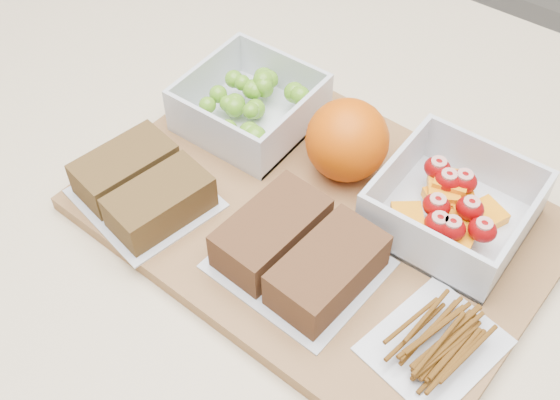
# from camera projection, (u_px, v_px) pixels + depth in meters

# --- Properties ---
(cutting_board) EXTENTS (0.43, 0.32, 0.02)m
(cutting_board) POSITION_uv_depth(u_px,v_px,m) (318.00, 216.00, 0.67)
(cutting_board) COLOR olive
(cutting_board) RESTS_ON counter
(grape_container) EXTENTS (0.12, 0.12, 0.05)m
(grape_container) POSITION_uv_depth(u_px,v_px,m) (251.00, 105.00, 0.73)
(grape_container) COLOR silver
(grape_container) RESTS_ON cutting_board
(fruit_container) EXTENTS (0.13, 0.13, 0.06)m
(fruit_container) POSITION_uv_depth(u_px,v_px,m) (452.00, 208.00, 0.64)
(fruit_container) COLOR silver
(fruit_container) RESTS_ON cutting_board
(orange) EXTENTS (0.08, 0.08, 0.08)m
(orange) POSITION_uv_depth(u_px,v_px,m) (347.00, 140.00, 0.67)
(orange) COLOR #E05505
(orange) RESTS_ON cutting_board
(sandwich_bag_left) EXTENTS (0.14, 0.13, 0.04)m
(sandwich_bag_left) POSITION_uv_depth(u_px,v_px,m) (143.00, 186.00, 0.66)
(sandwich_bag_left) COLOR silver
(sandwich_bag_left) RESTS_ON cutting_board
(sandwich_bag_center) EXTENTS (0.14, 0.13, 0.04)m
(sandwich_bag_center) POSITION_uv_depth(u_px,v_px,m) (299.00, 252.00, 0.61)
(sandwich_bag_center) COLOR silver
(sandwich_bag_center) RESTS_ON cutting_board
(pretzel_bag) EXTENTS (0.11, 0.12, 0.02)m
(pretzel_bag) POSITION_uv_depth(u_px,v_px,m) (437.00, 339.00, 0.56)
(pretzel_bag) COLOR silver
(pretzel_bag) RESTS_ON cutting_board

